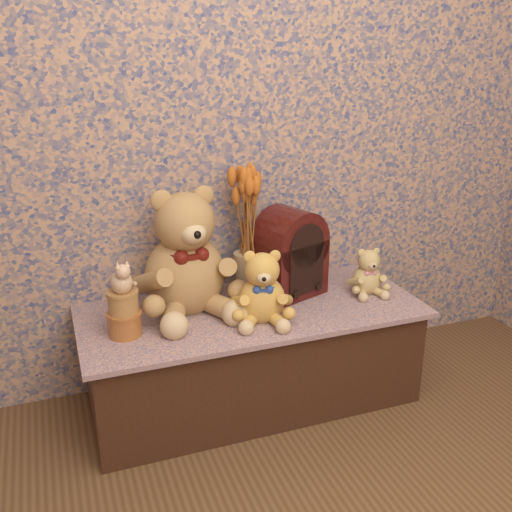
{
  "coord_description": "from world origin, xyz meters",
  "views": [
    {
      "loc": [
        -0.72,
        -0.79,
        1.42
      ],
      "look_at": [
        0.0,
        1.16,
        0.66
      ],
      "focal_mm": 41.21,
      "sensor_mm": 36.0,
      "label": 1
    }
  ],
  "objects": [
    {
      "name": "teddy_large",
      "position": [
        -0.24,
        1.31,
        0.68
      ],
      "size": [
        0.46,
        0.54,
        0.53
      ],
      "primitive_type": null,
      "rotation": [
        0.0,
        0.0,
        0.09
      ],
      "color": "olive",
      "rests_on": "display_shelf"
    },
    {
      "name": "teddy_small",
      "position": [
        0.51,
        1.2,
        0.52
      ],
      "size": [
        0.19,
        0.22,
        0.21
      ],
      "primitive_type": null,
      "rotation": [
        0.0,
        0.0,
        -0.13
      ],
      "color": "tan",
      "rests_on": "display_shelf"
    },
    {
      "name": "biscuit_tin_lower",
      "position": [
        -0.51,
        1.16,
        0.46
      ],
      "size": [
        0.15,
        0.15,
        0.09
      ],
      "primitive_type": "cylinder",
      "rotation": [
        0.0,
        0.0,
        0.36
      ],
      "color": "#BA9136",
      "rests_on": "display_shelf"
    },
    {
      "name": "dried_stalks",
      "position": [
        0.03,
        1.35,
        0.8
      ],
      "size": [
        0.21,
        0.21,
        0.4
      ],
      "primitive_type": null,
      "rotation": [
        0.0,
        0.0,
        0.02
      ],
      "color": "#C5611F",
      "rests_on": "ceramic_vase"
    },
    {
      "name": "ceramic_vase",
      "position": [
        0.03,
        1.35,
        0.51
      ],
      "size": [
        0.13,
        0.13,
        0.19
      ],
      "primitive_type": "cylinder",
      "rotation": [
        0.0,
        0.0,
        0.19
      ],
      "color": "tan",
      "rests_on": "display_shelf"
    },
    {
      "name": "cathedral_radio",
      "position": [
        0.2,
        1.3,
        0.6
      ],
      "size": [
        0.32,
        0.27,
        0.37
      ],
      "primitive_type": null,
      "rotation": [
        0.0,
        0.0,
        0.34
      ],
      "color": "#380C0A",
      "rests_on": "display_shelf"
    },
    {
      "name": "biscuit_tin_upper",
      "position": [
        -0.51,
        1.16,
        0.55
      ],
      "size": [
        0.14,
        0.14,
        0.08
      ],
      "primitive_type": "cylinder",
      "rotation": [
        0.0,
        0.0,
        -0.42
      ],
      "color": "#D9B85E",
      "rests_on": "biscuit_tin_lower"
    },
    {
      "name": "cat_figurine",
      "position": [
        -0.51,
        1.16,
        0.65
      ],
      "size": [
        0.11,
        0.12,
        0.13
      ],
      "primitive_type": null,
      "rotation": [
        0.0,
        0.0,
        0.15
      ],
      "color": "silver",
      "rests_on": "biscuit_tin_upper"
    },
    {
      "name": "display_shelf",
      "position": [
        0.0,
        1.21,
        0.21
      ],
      "size": [
        1.36,
        0.59,
        0.42
      ],
      "primitive_type": "cube",
      "color": "navy",
      "rests_on": "ground"
    },
    {
      "name": "teddy_medium",
      "position": [
        0.01,
        1.12,
        0.57
      ],
      "size": [
        0.31,
        0.34,
        0.3
      ],
      "primitive_type": null,
      "rotation": [
        0.0,
        0.0,
        -0.27
      ],
      "color": "#B78B33",
      "rests_on": "display_shelf"
    }
  ]
}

